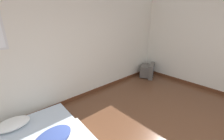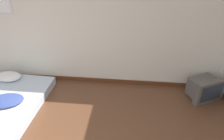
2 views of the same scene
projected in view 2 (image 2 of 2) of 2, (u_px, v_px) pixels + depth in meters
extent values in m
cube|color=silver|center=(72.00, 21.00, 4.04)|extent=(8.25, 0.06, 2.60)
cube|color=#562D19|center=(77.00, 79.00, 4.66)|extent=(8.25, 0.02, 0.09)
cube|color=silver|center=(1.00, 106.00, 3.86)|extent=(1.41, 1.90, 0.16)
ellipsoid|color=white|center=(8.00, 76.00, 4.40)|extent=(0.53, 0.36, 0.14)
ellipsoid|color=#384C93|center=(5.00, 101.00, 3.71)|extent=(0.68, 0.54, 0.11)
cube|color=#56514C|center=(201.00, 86.00, 4.14)|extent=(0.56, 0.47, 0.36)
cube|color=#56514C|center=(209.00, 92.00, 3.97)|extent=(0.57, 0.38, 0.45)
cube|color=#283342|center=(212.00, 93.00, 3.91)|extent=(0.43, 0.23, 0.32)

